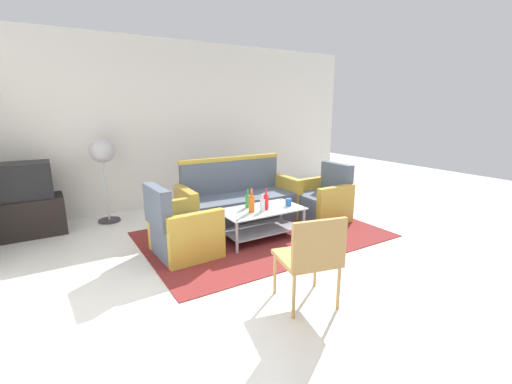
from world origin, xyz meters
name	(u,v)px	position (x,y,z in m)	size (l,w,h in m)	color
ground_plane	(301,258)	(0.00, 0.00, 0.00)	(14.00, 14.00, 0.00)	silver
wall_back	(196,125)	(0.00, 3.06, 1.40)	(6.52, 0.12, 2.80)	silver
rug	(263,234)	(0.04, 0.87, 0.01)	(3.15, 2.10, 0.01)	maroon
couch	(239,202)	(0.02, 1.52, 0.32)	(1.82, 0.79, 0.96)	#4C5666
armchair_left	(182,231)	(-1.13, 0.84, 0.29)	(0.73, 0.79, 0.85)	#4C5666
armchair_right	(322,201)	(1.20, 0.97, 0.29)	(0.71, 0.77, 0.85)	#4C5666
coffee_table	(261,219)	(-0.06, 0.78, 0.27)	(1.10, 0.60, 0.40)	silver
bottle_clear	(262,205)	(-0.11, 0.67, 0.49)	(0.07, 0.07, 0.22)	silver
bottle_green	(248,201)	(-0.17, 0.93, 0.50)	(0.06, 0.06, 0.24)	#2D8C38
bottle_orange	(252,203)	(-0.24, 0.72, 0.53)	(0.07, 0.07, 0.30)	#D85919
bottle_red	(266,202)	(-0.01, 0.73, 0.51)	(0.07, 0.07, 0.27)	red
cup	(288,202)	(0.33, 0.71, 0.46)	(0.08, 0.08, 0.10)	#2659A5
tv_stand	(32,216)	(-2.64, 2.55, 0.26)	(0.80, 0.50, 0.52)	black
television	(26,180)	(-2.64, 2.55, 0.76)	(0.61, 0.46, 0.48)	black
pedestal_fan	(103,156)	(-1.66, 2.60, 1.01)	(0.36, 0.36, 1.27)	#2D2D33
wicker_chair	(311,254)	(-0.57, -0.82, 0.49)	(0.58, 0.58, 0.84)	#AD844C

